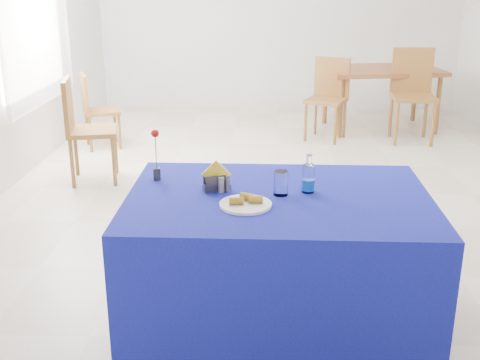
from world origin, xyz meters
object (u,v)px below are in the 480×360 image
blue_table (277,261)px  chair_bg_right (413,88)px  plate (246,205)px  water_bottle (308,179)px  chair_win_a (82,123)px  chair_win_b (94,106)px  chair_bg_left (329,93)px  oak_table (382,75)px

blue_table → chair_bg_right: 4.29m
plate → water_bottle: size_ratio=1.23×
plate → chair_win_a: 2.96m
plate → chair_win_a: (-1.59, 2.49, -0.21)m
plate → chair_win_b: 4.05m
plate → chair_win_b: chair_win_b is taller
plate → chair_bg_left: 4.25m
water_bottle → chair_bg_right: size_ratio=0.20×
chair_win_a → chair_win_b: chair_win_a is taller
plate → chair_bg_left: bearing=78.8°
chair_bg_left → chair_bg_right: 0.96m
oak_table → chair_win_a: 3.77m
chair_bg_left → chair_bg_right: size_ratio=0.89×
chair_win_a → blue_table: bearing=-154.7°
water_bottle → chair_bg_left: 3.99m
chair_bg_left → chair_win_b: size_ratio=1.13×
blue_table → chair_bg_right: chair_bg_right is taller
chair_bg_left → oak_table: bearing=57.2°
water_bottle → chair_bg_right: chair_bg_right is taller
plate → blue_table: 0.45m
chair_bg_right → chair_win_b: chair_bg_right is taller
blue_table → chair_win_a: size_ratio=1.65×
oak_table → chair_win_a: bearing=-145.3°
blue_table → chair_bg_left: bearing=80.8°
blue_table → chair_win_b: size_ratio=1.93×
water_bottle → chair_win_a: size_ratio=0.22×
blue_table → chair_bg_right: bearing=68.0°
oak_table → chair_bg_right: (0.27, -0.50, -0.07)m
chair_bg_left → chair_win_a: chair_win_a is taller
oak_table → chair_bg_left: chair_bg_left is taller
oak_table → chair_bg_left: size_ratio=1.61×
blue_table → chair_win_a: bearing=127.0°
plate → water_bottle: 0.40m
chair_win_b → chair_win_a: bearing=167.7°
chair_bg_right → chair_win_a: chair_bg_right is taller
blue_table → chair_bg_left: chair_bg_left is taller
chair_win_a → plate: bearing=-159.2°
water_bottle → chair_bg_right: bearing=69.7°
plate → chair_win_b: (-1.79, 3.62, -0.29)m
oak_table → chair_win_a: chair_win_a is taller
oak_table → chair_win_b: bearing=-162.9°
chair_bg_right → chair_win_b: bearing=-170.2°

